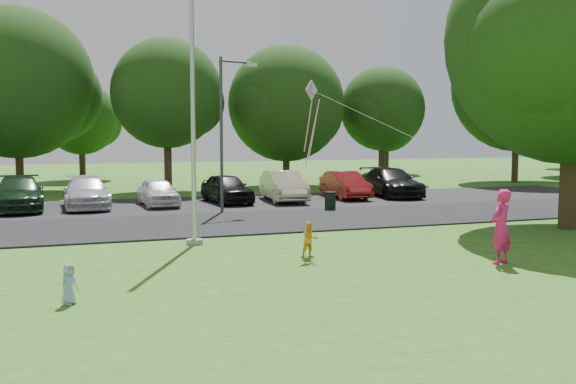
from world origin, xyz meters
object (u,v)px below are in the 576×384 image
object	(u,v)px
woman	(501,227)
child_blue	(69,284)
big_tree	(574,44)
child_yellow	(310,240)
trash_can	(330,201)
flagpole	(193,106)
street_lamp	(227,120)
kite	(316,107)

from	to	relation	value
woman	child_blue	bearing A→B (deg)	-22.04
big_tree	child_blue	bearing A→B (deg)	-163.93
child_yellow	trash_can	bearing A→B (deg)	64.25
child_blue	flagpole	bearing A→B (deg)	11.00
street_lamp	flagpole	bearing A→B (deg)	-129.71
big_tree	woman	world-z (taller)	big_tree
child_yellow	kite	size ratio (longest dim) A/B	0.23
flagpole	big_tree	world-z (taller)	big_tree
woman	child_yellow	bearing A→B (deg)	-53.52
trash_can	big_tree	bearing A→B (deg)	-53.47
trash_can	woman	bearing A→B (deg)	-91.50
flagpole	street_lamp	size ratio (longest dim) A/B	1.54
trash_can	woman	distance (m)	11.99
woman	child_blue	distance (m)	10.54
trash_can	child_blue	distance (m)	16.53
flagpole	street_lamp	bearing A→B (deg)	68.90
big_tree	child_blue	size ratio (longest dim) A/B	13.53
trash_can	street_lamp	bearing A→B (deg)	171.75
kite	child_blue	bearing A→B (deg)	178.33
woman	child_yellow	distance (m)	4.97
kite	flagpole	bearing A→B (deg)	120.12
child_yellow	big_tree	bearing A→B (deg)	10.35
flagpole	big_tree	xyz separation A→B (m)	(12.92, -1.20, 2.24)
child_yellow	child_blue	size ratio (longest dim) A/B	1.20
child_blue	kite	distance (m)	8.98
street_lamp	trash_can	world-z (taller)	street_lamp
big_tree	child_yellow	bearing A→B (deg)	-169.75
trash_can	kite	xyz separation A→B (m)	(-3.92, -8.13, 3.71)
big_tree	woman	xyz separation A→B (m)	(-6.04, -4.25, -5.44)
big_tree	woman	size ratio (longest dim) A/B	5.69
child_blue	child_yellow	bearing A→B (deg)	-22.61
kite	child_yellow	bearing A→B (deg)	-150.45
child_yellow	kite	xyz separation A→B (m)	(0.74, 1.48, 3.63)
street_lamp	big_tree	size ratio (longest dim) A/B	0.59
big_tree	child_yellow	size ratio (longest dim) A/B	11.25
big_tree	trash_can	bearing A→B (deg)	126.53
street_lamp	woman	bearing A→B (deg)	-90.52
street_lamp	child_yellow	bearing A→B (deg)	-109.83
woman	child_blue	size ratio (longest dim) A/B	2.38
flagpole	child_blue	xyz separation A→B (m)	(-3.63, -5.97, -3.76)
flagpole	child_yellow	xyz separation A→B (m)	(2.55, -3.07, -3.68)
big_tree	child_blue	distance (m)	18.24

